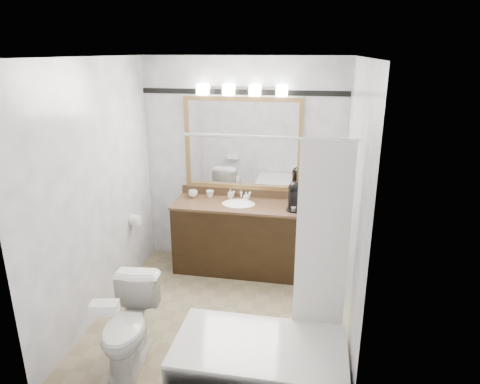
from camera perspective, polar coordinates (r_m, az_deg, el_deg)
room at (r=3.92m, az=-2.98°, el=-1.03°), size 2.42×2.62×2.52m
vanity at (r=5.15m, az=-0.21°, el=-5.82°), size 1.53×0.58×0.97m
mirror at (r=5.07m, az=0.34°, el=6.39°), size 1.40×0.04×1.10m
vanity_light_bar at (r=4.92m, az=0.24°, el=13.50°), size 1.02×0.14×0.12m
accent_stripe at (r=4.99m, az=0.38°, el=13.18°), size 2.40×0.01×0.06m
bathtub at (r=3.54m, az=3.06°, el=-21.55°), size 1.30×0.75×1.96m
tp_roll at (r=5.06m, az=-13.78°, el=-3.63°), size 0.11×0.12×0.12m
toilet at (r=3.86m, az=-14.57°, el=-16.85°), size 0.47×0.74×0.72m
tissue_box at (r=3.39m, az=-17.62°, el=-14.48°), size 0.22×0.15×0.08m
coffee_maker at (r=4.80m, az=7.24°, el=-0.44°), size 0.17×0.21×0.32m
cup_left at (r=5.24m, az=-6.27°, el=-0.21°), size 0.13×0.13×0.09m
cup_right at (r=5.20m, az=-4.03°, el=-0.27°), size 0.12×0.12×0.09m
soap_bottle_a at (r=5.17m, az=-1.29°, el=-0.22°), size 0.06×0.06×0.11m
soap_bottle_b at (r=5.10m, az=0.82°, el=-0.55°), size 0.09×0.09×0.10m
soap_bar at (r=5.09m, az=0.70°, el=-1.03°), size 0.08×0.05×0.02m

